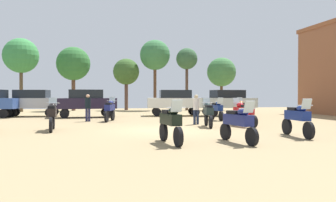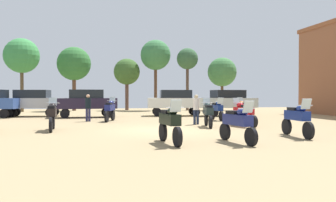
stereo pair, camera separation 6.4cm
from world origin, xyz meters
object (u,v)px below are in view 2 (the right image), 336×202
(motorcycle_2, at_px, (52,114))
(motorcycle_9, at_px, (243,112))
(car_5, at_px, (176,101))
(tree_2, at_px, (222,72))
(tree_5, at_px, (22,56))
(car_2, at_px, (33,101))
(person_2, at_px, (88,106))
(motorcycle_5, at_px, (242,109))
(motorcycle_10, at_px, (297,118))
(tree_4, at_px, (127,72))
(car_4, at_px, (86,101))
(car_3, at_px, (228,101))
(tree_1, at_px, (156,55))
(motorcycle_3, at_px, (238,122))
(tree_7, at_px, (187,60))
(motorcycle_6, at_px, (208,113))
(motorcycle_7, at_px, (110,109))
(motorcycle_8, at_px, (170,122))
(tree_6, at_px, (74,64))
(person_1, at_px, (196,107))
(motorcycle_1, at_px, (217,109))

(motorcycle_2, distance_m, motorcycle_9, 9.32)
(car_5, bearing_deg, tree_2, -32.78)
(car_5, height_order, tree_5, tree_5)
(car_2, height_order, person_2, car_2)
(motorcycle_5, xyz_separation_m, motorcycle_10, (-1.57, -8.90, 0.01))
(motorcycle_5, xyz_separation_m, tree_4, (-6.29, 15.73, 3.32))
(car_4, bearing_deg, motorcycle_10, -152.07)
(car_2, bearing_deg, car_5, -90.82)
(person_2, distance_m, tree_5, 15.60)
(car_3, height_order, tree_1, tree_1)
(motorcycle_3, height_order, tree_7, tree_7)
(motorcycle_3, distance_m, tree_2, 25.51)
(motorcycle_3, height_order, car_2, car_2)
(car_4, bearing_deg, motorcycle_6, -148.52)
(motorcycle_7, bearing_deg, tree_4, 97.97)
(motorcycle_7, distance_m, car_2, 8.31)
(motorcycle_8, distance_m, tree_4, 25.76)
(motorcycle_10, bearing_deg, tree_6, -64.73)
(motorcycle_6, height_order, person_2, person_2)
(tree_6, bearing_deg, motorcycle_7, -77.90)
(car_5, distance_m, person_2, 7.93)
(car_2, bearing_deg, motorcycle_6, -129.62)
(motorcycle_6, xyz_separation_m, motorcycle_8, (-3.08, -5.51, 0.00))
(motorcycle_9, xyz_separation_m, tree_7, (1.75, 18.40, 4.57))
(tree_2, bearing_deg, tree_4, 169.59)
(motorcycle_10, bearing_deg, car_3, -96.98)
(motorcycle_9, relative_size, tree_7, 0.34)
(motorcycle_6, distance_m, tree_7, 19.14)
(person_1, bearing_deg, motorcycle_7, 157.53)
(tree_6, bearing_deg, person_1, -66.82)
(tree_4, bearing_deg, motorcycle_7, -98.02)
(tree_1, distance_m, tree_4, 3.53)
(car_5, xyz_separation_m, tree_5, (-13.12, 8.83, 4.16))
(car_4, relative_size, tree_7, 0.68)
(tree_7, bearing_deg, motorcycle_9, -95.44)
(car_4, distance_m, tree_6, 11.73)
(motorcycle_7, bearing_deg, motorcycle_5, 13.62)
(person_2, height_order, tree_5, tree_5)
(car_2, relative_size, tree_7, 0.69)
(motorcycle_3, relative_size, car_5, 0.50)
(motorcycle_6, distance_m, motorcycle_8, 6.31)
(car_5, distance_m, tree_6, 13.90)
(motorcycle_8, relative_size, person_2, 1.29)
(motorcycle_10, bearing_deg, person_1, -66.68)
(motorcycle_5, height_order, motorcycle_6, motorcycle_6)
(motorcycle_1, distance_m, car_3, 5.02)
(motorcycle_6, distance_m, tree_1, 19.96)
(motorcycle_7, bearing_deg, tree_7, 74.40)
(motorcycle_7, bearing_deg, person_1, -18.27)
(motorcycle_7, relative_size, car_5, 0.47)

